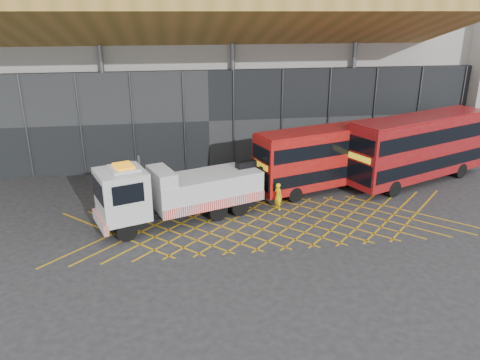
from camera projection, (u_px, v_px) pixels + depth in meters
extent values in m
plane|color=#262628|center=(195.00, 228.00, 28.29)|extent=(120.00, 120.00, 0.00)
cube|color=#C99113|center=(114.00, 234.00, 27.59)|extent=(7.16, 7.16, 0.01)
cube|color=#C99113|center=(114.00, 234.00, 27.59)|extent=(7.16, 7.16, 0.01)
cube|color=#C99113|center=(141.00, 232.00, 27.82)|extent=(7.16, 7.16, 0.01)
cube|color=#C99113|center=(141.00, 232.00, 27.82)|extent=(7.16, 7.16, 0.01)
cube|color=#C99113|center=(168.00, 230.00, 28.06)|extent=(7.16, 7.16, 0.01)
cube|color=#C99113|center=(168.00, 230.00, 28.06)|extent=(7.16, 7.16, 0.01)
cube|color=#C99113|center=(195.00, 228.00, 28.29)|extent=(7.16, 7.16, 0.01)
cube|color=#C99113|center=(195.00, 228.00, 28.29)|extent=(7.16, 7.16, 0.01)
cube|color=#C99113|center=(221.00, 226.00, 28.52)|extent=(7.16, 7.16, 0.01)
cube|color=#C99113|center=(221.00, 226.00, 28.52)|extent=(7.16, 7.16, 0.01)
cube|color=#C99113|center=(247.00, 225.00, 28.76)|extent=(7.16, 7.16, 0.01)
cube|color=#C99113|center=(247.00, 225.00, 28.76)|extent=(7.16, 7.16, 0.01)
cube|color=#C99113|center=(272.00, 223.00, 28.99)|extent=(7.16, 7.16, 0.01)
cube|color=#C99113|center=(272.00, 223.00, 28.99)|extent=(7.16, 7.16, 0.01)
cube|color=#C99113|center=(297.00, 221.00, 29.23)|extent=(7.16, 7.16, 0.01)
cube|color=#C99113|center=(297.00, 221.00, 29.23)|extent=(7.16, 7.16, 0.01)
cube|color=#C99113|center=(322.00, 219.00, 29.46)|extent=(7.16, 7.16, 0.01)
cube|color=#C99113|center=(322.00, 219.00, 29.46)|extent=(7.16, 7.16, 0.01)
cube|color=#C99113|center=(346.00, 218.00, 29.69)|extent=(7.16, 7.16, 0.01)
cube|color=#C99113|center=(346.00, 218.00, 29.69)|extent=(7.16, 7.16, 0.01)
cube|color=#C99113|center=(370.00, 216.00, 29.93)|extent=(7.16, 7.16, 0.01)
cube|color=#C99113|center=(370.00, 216.00, 29.93)|extent=(7.16, 7.16, 0.01)
cube|color=#C99113|center=(393.00, 215.00, 30.16)|extent=(7.16, 7.16, 0.01)
cube|color=#C99113|center=(393.00, 215.00, 30.16)|extent=(7.16, 7.16, 0.01)
cube|color=#C99113|center=(416.00, 213.00, 30.39)|extent=(7.16, 7.16, 0.01)
cube|color=#C99113|center=(416.00, 213.00, 30.39)|extent=(7.16, 7.16, 0.01)
cube|color=gray|center=(200.00, 50.00, 43.15)|extent=(55.00, 14.00, 18.00)
cube|color=black|center=(208.00, 120.00, 38.08)|extent=(55.00, 0.80, 8.00)
cube|color=olive|center=(182.00, 25.00, 31.79)|extent=(40.00, 11.93, 4.07)
cylinder|color=#595B60|center=(106.00, 111.00, 36.38)|extent=(0.36, 0.36, 10.00)
cylinder|color=#595B60|center=(233.00, 108.00, 37.84)|extent=(0.36, 0.36, 10.00)
cylinder|color=#595B60|center=(351.00, 104.00, 39.30)|extent=(0.36, 0.36, 10.00)
cube|color=black|center=(184.00, 207.00, 29.30)|extent=(10.32, 4.59, 0.39)
cube|color=silver|center=(122.00, 194.00, 27.06)|extent=(3.44, 3.51, 2.89)
cube|color=black|center=(98.00, 190.00, 26.28)|extent=(0.87, 2.32, 1.22)
cube|color=red|center=(100.00, 222.00, 26.93)|extent=(1.23, 2.81, 0.61)
cube|color=orange|center=(123.00, 166.00, 26.58)|extent=(1.39, 1.59, 0.13)
cube|color=silver|center=(206.00, 188.00, 29.64)|extent=(7.42, 4.93, 1.78)
cube|color=red|center=(216.00, 205.00, 28.70)|extent=(6.51, 2.38, 0.61)
cube|color=silver|center=(162.00, 176.00, 27.91)|extent=(1.94, 2.88, 0.78)
cube|color=black|center=(246.00, 165.00, 30.58)|extent=(1.44, 0.97, 0.56)
cube|color=black|center=(260.00, 170.00, 31.27)|extent=(2.42, 1.18, 1.20)
cylinder|color=black|center=(127.00, 231.00, 26.60)|extent=(1.28, 0.78, 1.22)
cylinder|color=black|center=(116.00, 216.00, 28.53)|extent=(1.28, 0.78, 1.22)
cylinder|color=black|center=(240.00, 206.00, 29.90)|extent=(1.28, 0.78, 1.22)
cylinder|color=black|center=(223.00, 194.00, 31.82)|extent=(1.28, 0.78, 1.22)
cylinder|color=#595B60|center=(140.00, 175.00, 28.41)|extent=(0.16, 0.16, 2.44)
cube|color=#9E0F0C|center=(329.00, 156.00, 33.81)|extent=(11.50, 5.84, 3.96)
cube|color=black|center=(328.00, 168.00, 34.12)|extent=(11.09, 5.76, 0.87)
cube|color=black|center=(330.00, 144.00, 33.49)|extent=(11.09, 5.76, 0.97)
cube|color=black|center=(261.00, 179.00, 31.76)|extent=(0.74, 2.20, 1.33)
cube|color=black|center=(261.00, 154.00, 31.15)|extent=(0.74, 2.20, 0.97)
cube|color=yellow|center=(261.00, 165.00, 31.42)|extent=(0.60, 1.76, 0.36)
cube|color=#9E0F0C|center=(331.00, 129.00, 33.12)|extent=(11.22, 5.58, 0.12)
cylinder|color=black|center=(295.00, 195.00, 32.02)|extent=(1.10, 0.61, 1.06)
cylinder|color=black|center=(278.00, 184.00, 33.96)|extent=(1.10, 0.61, 1.06)
cylinder|color=black|center=(372.00, 179.00, 34.87)|extent=(1.10, 0.61, 1.06)
cylinder|color=black|center=(352.00, 171.00, 36.81)|extent=(1.10, 0.61, 1.06)
cube|color=maroon|center=(420.00, 146.00, 35.15)|extent=(12.64, 7.47, 4.41)
cube|color=black|center=(418.00, 159.00, 35.50)|extent=(12.20, 7.34, 0.97)
cube|color=black|center=(421.00, 133.00, 34.80)|extent=(12.20, 7.34, 1.08)
cube|color=black|center=(358.00, 173.00, 32.40)|extent=(1.03, 2.38, 1.48)
cube|color=black|center=(360.00, 145.00, 31.72)|extent=(1.03, 2.38, 1.08)
cube|color=yellow|center=(359.00, 158.00, 32.03)|extent=(0.83, 1.89, 0.40)
cube|color=maroon|center=(424.00, 117.00, 34.38)|extent=(12.32, 7.16, 0.14)
cylinder|color=black|center=(393.00, 189.00, 32.91)|extent=(1.22, 0.77, 1.18)
cylinder|color=black|center=(366.00, 178.00, 34.99)|extent=(1.22, 0.77, 1.18)
cylinder|color=black|center=(460.00, 170.00, 36.65)|extent=(1.22, 0.77, 1.18)
cylinder|color=black|center=(432.00, 162.00, 38.73)|extent=(1.22, 0.77, 1.18)
imported|color=yellow|center=(278.00, 196.00, 30.71)|extent=(0.68, 0.79, 1.83)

